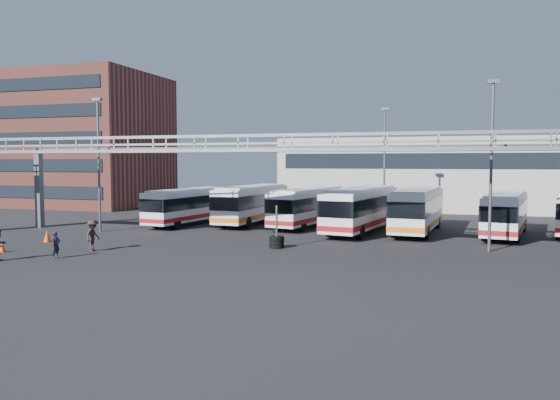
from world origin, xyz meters
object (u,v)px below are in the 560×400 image
(bus_4, at_px, (308,206))
(bus_2, at_px, (189,205))
(light_pole_back, at_px, (384,158))
(pedestrian_a, at_px, (56,245))
(tire_stack, at_px, (277,241))
(cone_left, at_px, (2,247))
(cone_right, at_px, (47,236))
(bus_6, at_px, (418,208))
(bus_3, at_px, (252,203))
(bus_7, at_px, (505,212))
(bus_5, at_px, (361,208))
(pedestrian_c, at_px, (93,235))
(light_pole_left, at_px, (99,157))
(light_pole_mid, at_px, (491,156))

(bus_4, bearing_deg, bus_2, -161.14)
(light_pole_back, relative_size, bus_4, 0.95)
(pedestrian_a, relative_size, tire_stack, 0.57)
(cone_left, distance_m, cone_right, 4.31)
(bus_6, bearing_deg, bus_3, 177.25)
(bus_7, bearing_deg, tire_stack, -134.67)
(bus_5, xyz_separation_m, cone_left, (-19.00, -15.52, -1.57))
(cone_left, height_order, tire_stack, tire_stack)
(bus_5, bearing_deg, bus_6, 24.52)
(pedestrian_c, xyz_separation_m, tire_stack, (10.21, 4.48, -0.51))
(bus_7, bearing_deg, pedestrian_c, -139.28)
(bus_5, bearing_deg, light_pole_back, 94.48)
(light_pole_left, height_order, bus_3, light_pole_left)
(light_pole_mid, relative_size, pedestrian_c, 5.33)
(light_pole_left, relative_size, light_pole_back, 1.00)
(tire_stack, bearing_deg, bus_3, 116.70)
(bus_4, height_order, bus_6, bus_6)
(bus_6, bearing_deg, bus_5, -159.95)
(bus_3, xyz_separation_m, bus_7, (20.23, -2.02, -0.10))
(cone_right, bearing_deg, pedestrian_c, -23.67)
(light_pole_mid, height_order, bus_6, light_pole_mid)
(pedestrian_c, bearing_deg, pedestrian_a, 165.79)
(bus_3, bearing_deg, cone_left, -112.23)
(bus_4, distance_m, bus_7, 15.13)
(bus_2, distance_m, pedestrian_c, 14.51)
(bus_4, bearing_deg, bus_7, 5.03)
(bus_6, bearing_deg, bus_2, -174.40)
(bus_3, distance_m, pedestrian_c, 17.11)
(bus_5, relative_size, bus_6, 1.03)
(bus_6, xyz_separation_m, pedestrian_a, (-18.60, -17.40, -1.10))
(light_pole_left, distance_m, cone_left, 11.31)
(light_pole_back, distance_m, bus_7, 12.73)
(light_pole_mid, height_order, pedestrian_c, light_pole_mid)
(pedestrian_c, bearing_deg, cone_left, 106.05)
(light_pole_left, distance_m, light_pole_back, 24.41)
(bus_5, distance_m, cone_right, 22.49)
(bus_5, bearing_deg, bus_7, 14.96)
(light_pole_back, relative_size, cone_right, 13.18)
(bus_2, relative_size, tire_stack, 3.87)
(bus_5, relative_size, cone_right, 14.91)
(bus_2, height_order, bus_7, bus_7)
(bus_6, bearing_deg, cone_left, -139.31)
(light_pole_left, xyz_separation_m, bus_3, (9.32, 8.60, -3.89))
(bus_4, xyz_separation_m, cone_right, (-14.64, -13.64, -1.38))
(bus_3, bearing_deg, bus_5, -13.03)
(pedestrian_c, relative_size, cone_left, 2.94)
(light_pole_mid, xyz_separation_m, cone_right, (-28.15, -4.63, -5.34))
(light_pole_mid, distance_m, bus_4, 16.72)
(light_pole_back, distance_m, bus_2, 17.90)
(bus_4, distance_m, cone_left, 22.93)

